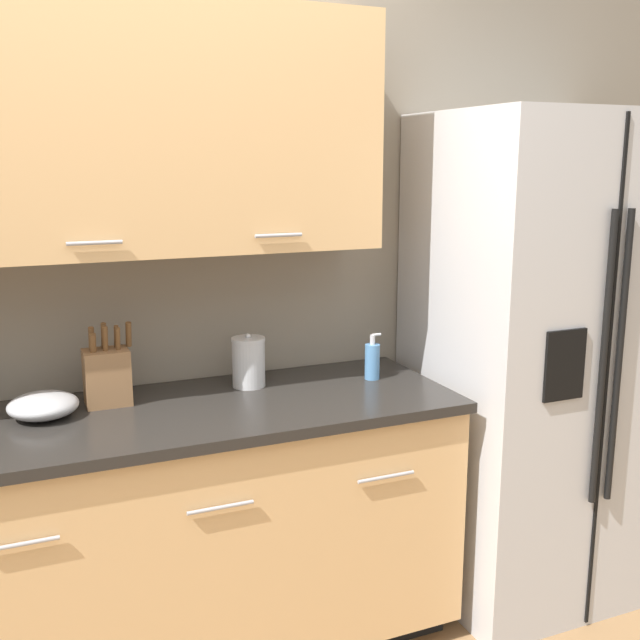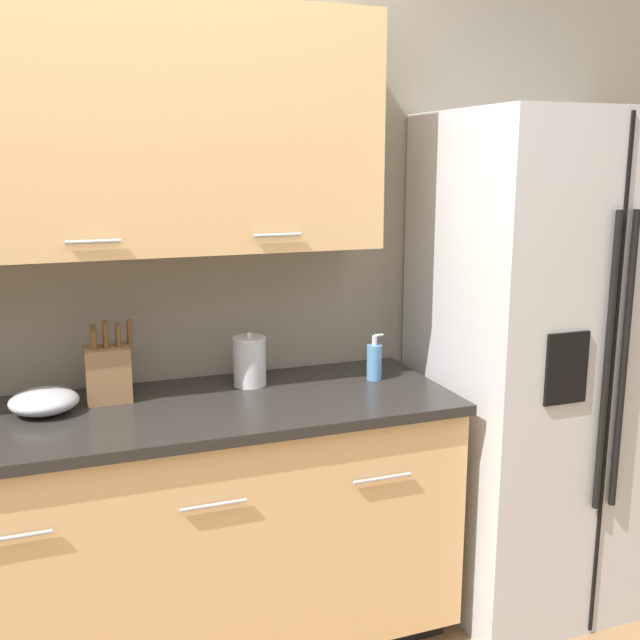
# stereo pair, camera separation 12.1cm
# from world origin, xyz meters

# --- Properties ---
(wall_back) EXTENTS (10.00, 0.39, 2.60)m
(wall_back) POSITION_xyz_m (-0.00, 1.11, 1.43)
(wall_back) COLOR gray
(wall_back) RESTS_ON ground_plane
(counter_unit) EXTENTS (2.30, 0.64, 0.90)m
(counter_unit) POSITION_xyz_m (-0.02, 0.82, 0.46)
(counter_unit) COLOR black
(counter_unit) RESTS_ON ground_plane
(refrigerator) EXTENTS (0.83, 0.75, 1.86)m
(refrigerator) POSITION_xyz_m (1.60, 0.76, 0.93)
(refrigerator) COLOR #B2B2B5
(refrigerator) RESTS_ON ground_plane
(knife_block) EXTENTS (0.16, 0.11, 0.27)m
(knife_block) POSITION_xyz_m (0.01, 0.95, 1.00)
(knife_block) COLOR olive
(knife_block) RESTS_ON counter_unit
(soap_dispenser) EXTENTS (0.06, 0.05, 0.17)m
(soap_dispenser) POSITION_xyz_m (0.94, 0.87, 0.97)
(soap_dispenser) COLOR #4C7FB2
(soap_dispenser) RESTS_ON counter_unit
(steel_canister) EXTENTS (0.12, 0.12, 0.19)m
(steel_canister) POSITION_xyz_m (0.50, 0.96, 0.99)
(steel_canister) COLOR #B7B7BA
(steel_canister) RESTS_ON counter_unit
(mixing_bowl) EXTENTS (0.21, 0.21, 0.08)m
(mixing_bowl) POSITION_xyz_m (-0.19, 0.89, 0.94)
(mixing_bowl) COLOR #A3A3A5
(mixing_bowl) RESTS_ON counter_unit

